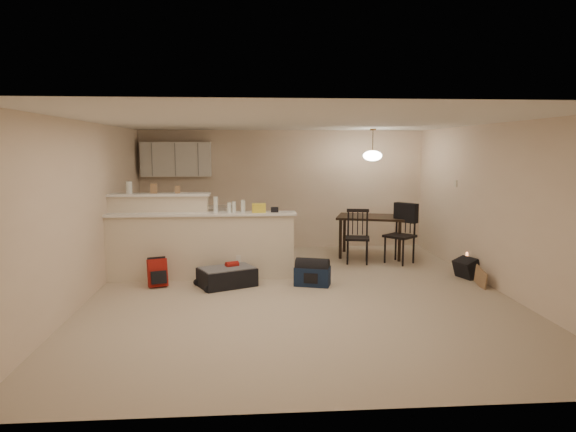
{
  "coord_description": "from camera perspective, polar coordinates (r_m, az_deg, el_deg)",
  "views": [
    {
      "loc": [
        -0.72,
        -7.4,
        2.13
      ],
      "look_at": [
        -0.1,
        0.7,
        1.05
      ],
      "focal_mm": 32.0,
      "sensor_mm": 36.0,
      "label": 1
    }
  ],
  "objects": [
    {
      "name": "kitchen_counter",
      "position": [
        10.8,
        -11.13,
        -1.52
      ],
      "size": [
        1.8,
        0.6,
        0.9
      ],
      "primitive_type": "cube",
      "color": "white",
      "rests_on": "ground"
    },
    {
      "name": "black_daypack",
      "position": [
        8.98,
        19.25,
        -5.53
      ],
      "size": [
        0.36,
        0.42,
        0.32
      ],
      "primitive_type": "cube",
      "rotation": [
        0.0,
        0.0,
        1.91
      ],
      "color": "black",
      "rests_on": "ground"
    },
    {
      "name": "thermostat",
      "position": [
        9.7,
        18.12,
        3.48
      ],
      "size": [
        0.02,
        0.12,
        0.12
      ],
      "primitive_type": "cube",
      "color": "beige",
      "rests_on": "room"
    },
    {
      "name": "cereal_box",
      "position": [
        8.68,
        -14.69,
        2.97
      ],
      "size": [
        0.1,
        0.07,
        0.16
      ],
      "primitive_type": "cube",
      "color": "#98734E",
      "rests_on": "breakfast_bar"
    },
    {
      "name": "cardboard_sheet",
      "position": [
        8.49,
        20.63,
        -6.44
      ],
      "size": [
        0.02,
        0.38,
        0.29
      ],
      "primitive_type": "cube",
      "rotation": [
        0.0,
        0.0,
        1.57
      ],
      "color": "#98734E",
      "rests_on": "ground"
    },
    {
      "name": "extra_item_y",
      "position": [
        8.36,
        -6.54,
        0.94
      ],
      "size": [
        0.07,
        0.07,
        0.16
      ],
      "primitive_type": "cylinder",
      "color": "silver",
      "rests_on": "breakfast_bar"
    },
    {
      "name": "bag_lump",
      "position": [
        8.35,
        -3.25,
        0.9
      ],
      "size": [
        0.22,
        0.18,
        0.14
      ],
      "primitive_type": "cube",
      "color": "#98734E",
      "rests_on": "breakfast_bar"
    },
    {
      "name": "navy_duffel",
      "position": [
        8.05,
        2.73,
        -6.68
      ],
      "size": [
        0.6,
        0.44,
        0.29
      ],
      "primitive_type": "cube",
      "rotation": [
        0.0,
        0.0,
        -0.29
      ],
      "color": "#12203B",
      "rests_on": "ground"
    },
    {
      "name": "room",
      "position": [
        7.48,
        1.17,
        0.82
      ],
      "size": [
        7.0,
        7.02,
        2.5
      ],
      "color": "#C0AD94",
      "rests_on": "ground"
    },
    {
      "name": "jar",
      "position": [
        8.76,
        -17.24,
        3.05
      ],
      "size": [
        0.1,
        0.1,
        0.2
      ],
      "primitive_type": "cylinder",
      "color": "silver",
      "rests_on": "breakfast_bar"
    },
    {
      "name": "red_backpack",
      "position": [
        8.22,
        -14.31,
        -6.13
      ],
      "size": [
        0.33,
        0.26,
        0.43
      ],
      "primitive_type": "cube",
      "rotation": [
        0.0,
        0.0,
        0.33
      ],
      "color": "maroon",
      "rests_on": "ground"
    },
    {
      "name": "upper_cabinets",
      "position": [
        10.82,
        -12.31,
        6.19
      ],
      "size": [
        1.4,
        0.34,
        0.7
      ],
      "primitive_type": "cube",
      "color": "white",
      "rests_on": "room"
    },
    {
      "name": "suitcase",
      "position": [
        8.07,
        -6.79,
        -6.76
      ],
      "size": [
        0.97,
        0.83,
        0.28
      ],
      "primitive_type": "cube",
      "rotation": [
        0.0,
        0.0,
        0.44
      ],
      "color": "black",
      "rests_on": "ground"
    },
    {
      "name": "dining_chair_near",
      "position": [
        9.6,
        7.73,
        -2.28
      ],
      "size": [
        0.51,
        0.5,
        1.0
      ],
      "primitive_type": null,
      "rotation": [
        0.0,
        0.0,
        -0.21
      ],
      "color": "black",
      "rests_on": "ground"
    },
    {
      "name": "small_box",
      "position": [
        8.62,
        -12.17,
        2.88
      ],
      "size": [
        0.08,
        0.06,
        0.12
      ],
      "primitive_type": "cube",
      "color": "#98734E",
      "rests_on": "breakfast_bar"
    },
    {
      "name": "bottle_b",
      "position": [
        8.35,
        -6.02,
        1.0
      ],
      "size": [
        0.06,
        0.06,
        0.18
      ],
      "primitive_type": "cylinder",
      "color": "silver",
      "rests_on": "breakfast_bar"
    },
    {
      "name": "pendant_lamp",
      "position": [
        10.09,
        9.37,
        6.68
      ],
      "size": [
        0.36,
        0.36,
        0.62
      ],
      "color": "brown",
      "rests_on": "room"
    },
    {
      "name": "breakfast_bar",
      "position": [
        8.58,
        -11.27,
        -2.79
      ],
      "size": [
        3.08,
        0.58,
        1.39
      ],
      "color": "beige",
      "rests_on": "ground"
    },
    {
      "name": "pouch",
      "position": [
        8.37,
        -1.5,
        0.71
      ],
      "size": [
        0.12,
        0.1,
        0.08
      ],
      "primitive_type": "cube",
      "color": "#98734E",
      "rests_on": "breakfast_bar"
    },
    {
      "name": "dining_chair_far",
      "position": [
        9.71,
        12.31,
        -2.0
      ],
      "size": [
        0.66,
        0.66,
        1.09
      ],
      "primitive_type": null,
      "rotation": [
        0.0,
        0.0,
        -0.85
      ],
      "color": "black",
      "rests_on": "ground"
    },
    {
      "name": "dining_table",
      "position": [
        10.19,
        9.22,
        -0.54
      ],
      "size": [
        1.48,
        1.2,
        0.8
      ],
      "rotation": [
        0.0,
        0.0,
        -0.3
      ],
      "color": "black",
      "rests_on": "ground"
    },
    {
      "name": "bottle_a",
      "position": [
        8.36,
        -8.04,
        1.26
      ],
      "size": [
        0.07,
        0.07,
        0.26
      ],
      "primitive_type": "cylinder",
      "color": "silver",
      "rests_on": "breakfast_bar"
    },
    {
      "name": "extra_item_x",
      "position": [
        8.35,
        -5.02,
        1.08
      ],
      "size": [
        0.07,
        0.07,
        0.2
      ],
      "primitive_type": "cylinder",
      "color": "silver",
      "rests_on": "breakfast_bar"
    }
  ]
}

